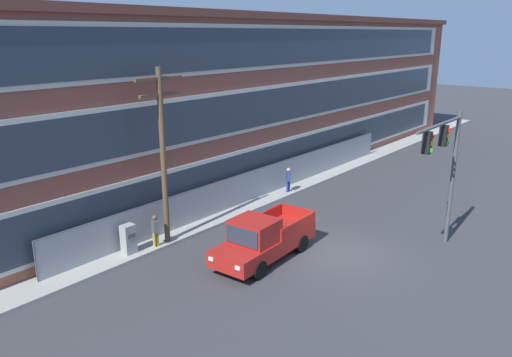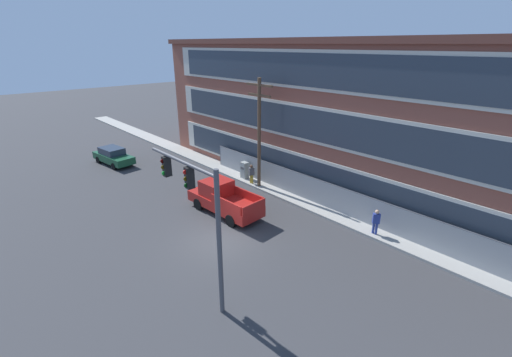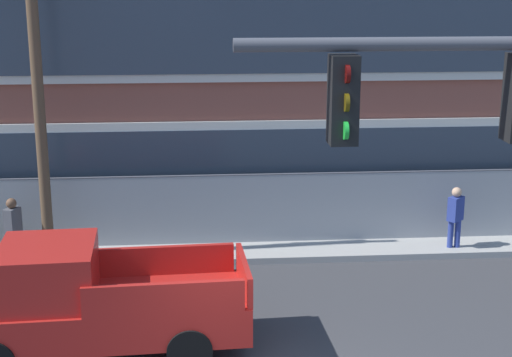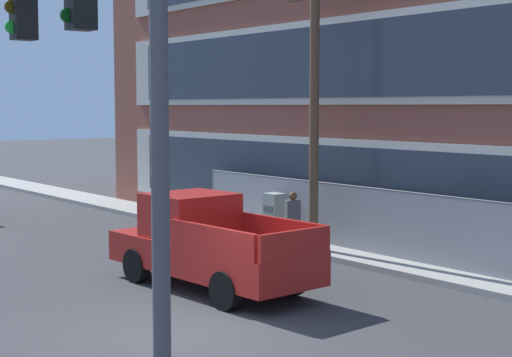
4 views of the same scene
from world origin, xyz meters
TOP-DOWN VIEW (x-y plane):
  - sidewalk_building_side at (0.00, 7.53)m, footprint 80.00×1.77m
  - brick_mill_building at (7.46, 14.26)m, footprint 51.98×12.27m
  - chain_link_fence at (3.87, 7.86)m, footprint 28.32×0.06m
  - pickup_truck_red at (-2.74, 2.44)m, footprint 5.66×2.29m
  - utility_pole_near_corner at (-4.24, 7.04)m, footprint 2.58×0.26m
  - pedestrian_near_cabinet at (5.58, 7.09)m, footprint 0.46×0.44m
  - pedestrian_by_fence at (-5.01, 6.95)m, footprint 0.38×0.46m

SIDE VIEW (x-z plane):
  - sidewalk_building_side at x=0.00m, z-range 0.00..0.16m
  - pedestrian_near_cabinet at x=5.58m, z-range 0.13..1.82m
  - pedestrian_by_fence at x=-5.01m, z-range 0.13..1.82m
  - pickup_truck_red at x=-2.74m, z-range -0.07..2.02m
  - chain_link_fence at x=3.87m, z-range 0.02..1.95m
  - utility_pole_near_corner at x=-4.24m, z-range 0.47..8.74m
  - brick_mill_building at x=7.46m, z-range 0.01..10.84m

